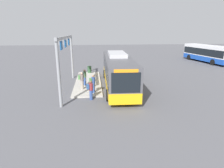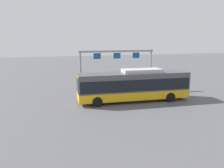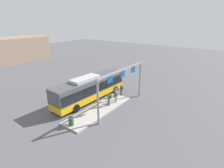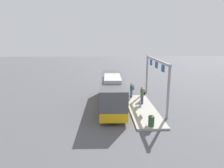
{
  "view_description": "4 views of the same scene",
  "coord_description": "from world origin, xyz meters",
  "px_view_note": "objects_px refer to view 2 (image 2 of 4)",
  "views": [
    {
      "loc": [
        18.58,
        -2.47,
        5.65
      ],
      "look_at": [
        3.25,
        -0.91,
        1.21
      ],
      "focal_mm": 29.73,
      "sensor_mm": 36.0,
      "label": 1
    },
    {
      "loc": [
        8.56,
        23.09,
        6.89
      ],
      "look_at": [
        1.96,
        -1.58,
        1.66
      ],
      "focal_mm": 37.65,
      "sensor_mm": 36.0,
      "label": 2
    },
    {
      "loc": [
        -16.29,
        -15.74,
        10.57
      ],
      "look_at": [
        3.79,
        -0.94,
        1.36
      ],
      "focal_mm": 27.76,
      "sensor_mm": 36.0,
      "label": 3
    },
    {
      "loc": [
        -22.08,
        1.13,
        7.57
      ],
      "look_at": [
        3.85,
        -0.16,
        1.55
      ],
      "focal_mm": 32.45,
      "sensor_mm": 36.0,
      "label": 4
    }
  ],
  "objects_px": {
    "person_waiting_near": "(95,89)",
    "person_waiting_far": "(126,85)",
    "person_waiting_mid": "(115,85)",
    "person_boarding": "(107,88)",
    "bus_main": "(134,85)",
    "trash_bin": "(171,87)"
  },
  "relations": [
    {
      "from": "trash_bin",
      "to": "person_waiting_far",
      "type": "bearing_deg",
      "value": -3.95
    },
    {
      "from": "person_waiting_far",
      "to": "trash_bin",
      "type": "height_order",
      "value": "person_waiting_far"
    },
    {
      "from": "person_waiting_near",
      "to": "person_waiting_far",
      "type": "bearing_deg",
      "value": 82.79
    },
    {
      "from": "person_waiting_mid",
      "to": "trash_bin",
      "type": "xyz_separation_m",
      "value": [
        -7.32,
        0.62,
        -0.44
      ]
    },
    {
      "from": "person_boarding",
      "to": "person_waiting_far",
      "type": "relative_size",
      "value": 1.0
    },
    {
      "from": "person_waiting_near",
      "to": "bus_main",
      "type": "bearing_deg",
      "value": 36.52
    },
    {
      "from": "bus_main",
      "to": "person_waiting_near",
      "type": "bearing_deg",
      "value": -35.0
    },
    {
      "from": "person_waiting_mid",
      "to": "bus_main",
      "type": "bearing_deg",
      "value": 23.75
    },
    {
      "from": "bus_main",
      "to": "person_waiting_far",
      "type": "xyz_separation_m",
      "value": [
        -0.23,
        -3.42,
        -0.76
      ]
    },
    {
      "from": "person_boarding",
      "to": "person_waiting_mid",
      "type": "relative_size",
      "value": 1.0
    },
    {
      "from": "trash_bin",
      "to": "bus_main",
      "type": "bearing_deg",
      "value": 25.81
    },
    {
      "from": "person_waiting_mid",
      "to": "person_waiting_far",
      "type": "distance_m",
      "value": 1.35
    },
    {
      "from": "bus_main",
      "to": "trash_bin",
      "type": "height_order",
      "value": "bus_main"
    },
    {
      "from": "person_waiting_mid",
      "to": "person_waiting_far",
      "type": "bearing_deg",
      "value": 88.06
    },
    {
      "from": "person_boarding",
      "to": "person_waiting_mid",
      "type": "height_order",
      "value": "same"
    },
    {
      "from": "bus_main",
      "to": "person_boarding",
      "type": "distance_m",
      "value": 3.51
    },
    {
      "from": "person_waiting_far",
      "to": "trash_bin",
      "type": "relative_size",
      "value": 1.86
    },
    {
      "from": "bus_main",
      "to": "person_boarding",
      "type": "xyz_separation_m",
      "value": [
        2.29,
        -2.54,
        -0.76
      ]
    },
    {
      "from": "person_boarding",
      "to": "trash_bin",
      "type": "height_order",
      "value": "person_boarding"
    },
    {
      "from": "bus_main",
      "to": "person_waiting_near",
      "type": "xyz_separation_m",
      "value": [
        3.7,
        -2.76,
        -0.92
      ]
    },
    {
      "from": "person_waiting_mid",
      "to": "person_waiting_far",
      "type": "xyz_separation_m",
      "value": [
        -1.33,
        0.21,
        0.0
      ]
    },
    {
      "from": "person_boarding",
      "to": "person_waiting_near",
      "type": "xyz_separation_m",
      "value": [
        1.41,
        -0.21,
        -0.16
      ]
    }
  ]
}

